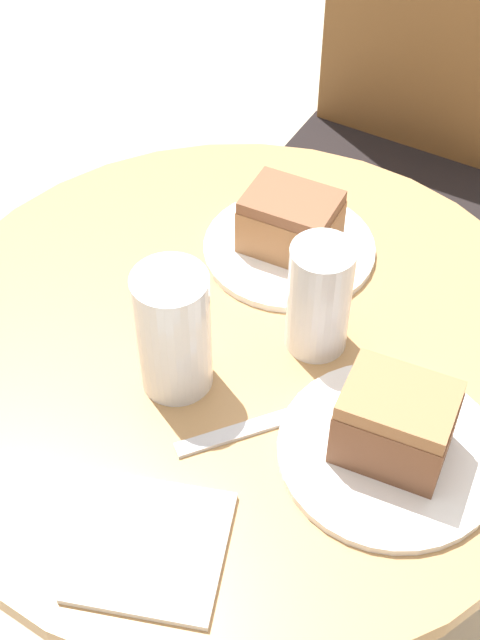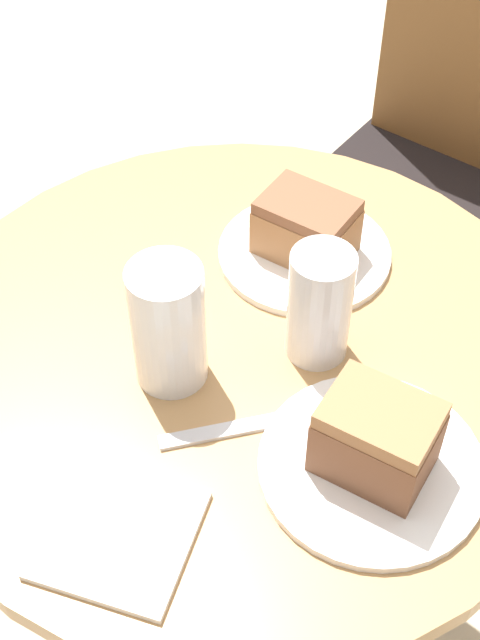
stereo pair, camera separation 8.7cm
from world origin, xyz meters
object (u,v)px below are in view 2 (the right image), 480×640
chair (436,164)px  cake_slice_near (377,438)px  cake_slice_far (306,227)px  glass_water (319,311)px  plate_near (371,466)px  plate_far (304,253)px  glass_lemonade (169,330)px

chair → cake_slice_near: bearing=-68.5°
cake_slice_far → glass_water: bearing=-53.9°
plate_near → cake_slice_near: (-0.00, 0.00, 0.05)m
plate_near → cake_slice_far: bearing=133.5°
chair → glass_water: (0.15, -0.74, 0.33)m
plate_far → cake_slice_far: cake_slice_far is taller
glass_lemonade → chair: bearing=92.3°
cake_slice_far → glass_lemonade: 0.25m
cake_slice_near → glass_lemonade: glass_lemonade is taller
plate_far → cake_slice_far: size_ratio=1.91×
plate_near → cake_slice_near: bearing=180.0°
chair → plate_far: chair is taller
cake_slice_near → glass_lemonade: bearing=-177.3°
plate_far → cake_slice_near: cake_slice_near is taller
plate_near → plate_far: size_ratio=1.07×
glass_water → cake_slice_near: bearing=-39.8°
cake_slice_near → glass_water: (-0.13, 0.11, 0.01)m
plate_near → glass_water: bearing=140.2°
cake_slice_near → glass_water: 0.17m
glass_water → plate_near: bearing=-39.8°
chair → glass_lemonade: bearing=-84.8°
plate_near → plate_far: 0.33m
plate_far → glass_lemonade: 0.26m
chair → plate_far: size_ratio=4.45×
chair → glass_lemonade: (0.03, -0.86, 0.33)m
plate_near → glass_water: 0.18m
plate_near → glass_lemonade: glass_lemonade is taller
chair → plate_far: (0.06, -0.61, 0.27)m
glass_lemonade → glass_water: bearing=46.4°
plate_near → cake_slice_near: cake_slice_near is taller
chair → glass_water: bearing=-75.4°
plate_far → glass_water: bearing=-53.9°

